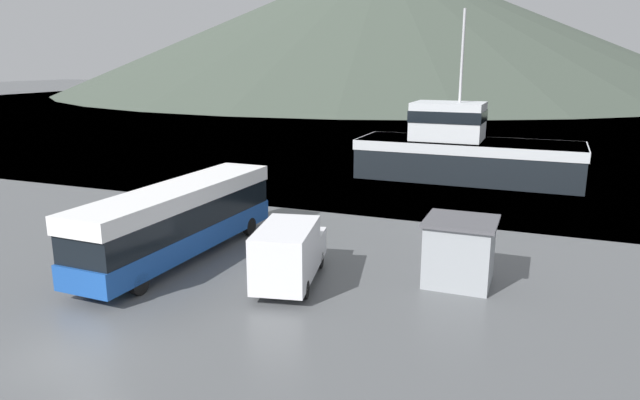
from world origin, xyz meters
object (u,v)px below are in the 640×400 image
object	(u,v)px
fishing_boat	(464,150)
dock_kiosk	(459,251)
small_boat	(438,162)
tour_bus	(180,218)
delivery_van	(289,252)
storage_bin	(112,225)

from	to	relation	value
fishing_boat	dock_kiosk	bearing A→B (deg)	7.96
dock_kiosk	small_boat	world-z (taller)	dock_kiosk
tour_bus	dock_kiosk	bearing A→B (deg)	8.42
tour_bus	delivery_van	xyz separation A→B (m)	(5.88, -1.06, -0.54)
tour_bus	delivery_van	distance (m)	6.00
delivery_van	storage_bin	bearing A→B (deg)	156.30
storage_bin	small_boat	world-z (taller)	storage_bin
fishing_boat	small_boat	bearing A→B (deg)	-148.85
storage_bin	dock_kiosk	size ratio (longest dim) A/B	0.54
fishing_boat	small_boat	distance (m)	5.60
delivery_van	small_boat	xyz separation A→B (m)	(0.82, 28.27, -0.92)
fishing_boat	tour_bus	bearing A→B (deg)	-22.03
dock_kiosk	tour_bus	bearing A→B (deg)	-172.98
storage_bin	dock_kiosk	xyz separation A→B (m)	(17.22, 0.27, 0.71)
dock_kiosk	delivery_van	bearing A→B (deg)	-157.84
tour_bus	fishing_boat	size ratio (longest dim) A/B	0.74
delivery_van	storage_bin	distance (m)	11.20
tour_bus	delivery_van	world-z (taller)	tour_bus
tour_bus	dock_kiosk	xyz separation A→B (m)	(12.17, 1.50, -0.53)
tour_bus	small_boat	distance (m)	28.06
delivery_van	fishing_boat	bearing A→B (deg)	69.68
dock_kiosk	small_boat	size ratio (longest dim) A/B	0.38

